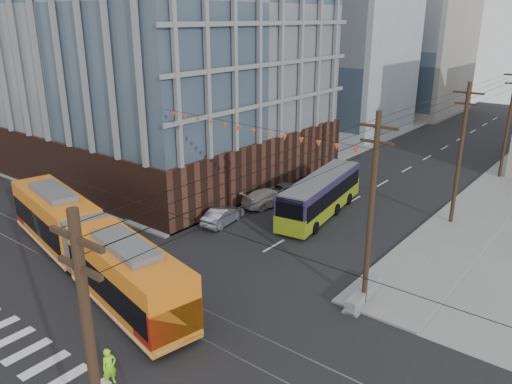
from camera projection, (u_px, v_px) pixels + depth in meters
ground at (109, 341)px, 25.04m from camera, size 160.00×160.00×0.00m
office_building at (152, 28)px, 50.20m from camera, size 30.00×25.00×28.60m
bg_bldg_nw_near at (336, 65)px, 70.54m from camera, size 18.00×16.00×18.00m
bg_bldg_nw_far at (412, 51)px, 83.29m from camera, size 16.00×18.00×20.00m
streetcar at (88, 245)px, 30.90m from camera, size 21.15×7.22×4.04m
city_bus at (321, 195)px, 40.61m from camera, size 4.21×11.94×3.31m
parked_car_silver at (223, 216)px, 39.03m from camera, size 1.98×4.31×1.37m
parked_car_white at (269, 197)px, 42.85m from camera, size 3.25×5.39×1.46m
parked_car_grey at (288, 190)px, 45.04m from camera, size 2.95×4.88×1.27m
pedestrian at (109, 367)px, 21.81m from camera, size 0.52×0.71×1.78m
jersey_barrier at (364, 294)px, 28.54m from camera, size 1.15×4.00×0.79m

